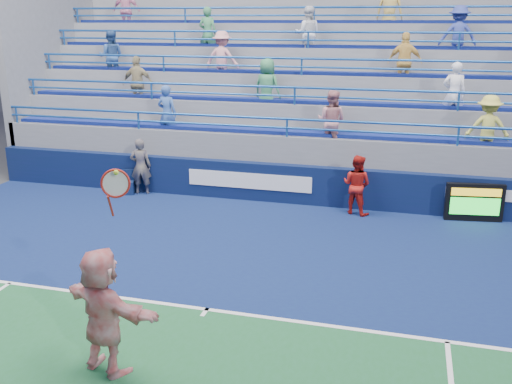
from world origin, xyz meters
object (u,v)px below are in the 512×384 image
(judge_chair, at_px, (128,187))
(tennis_player, at_px, (103,311))
(line_judge, at_px, (141,166))
(serve_speed_board, at_px, (474,203))
(ball_girl, at_px, (357,185))

(judge_chair, height_order, tennis_player, tennis_player)
(judge_chair, xyz_separation_m, line_judge, (0.40, 0.14, 0.61))
(serve_speed_board, distance_m, line_judge, 9.29)
(ball_girl, bearing_deg, serve_speed_board, -154.91)
(judge_chair, xyz_separation_m, ball_girl, (6.71, -0.05, 0.57))
(line_judge, distance_m, ball_girl, 6.31)
(line_judge, bearing_deg, serve_speed_board, 164.91)
(judge_chair, distance_m, tennis_player, 9.06)
(judge_chair, relative_size, ball_girl, 0.44)
(serve_speed_board, bearing_deg, tennis_player, -125.04)
(serve_speed_board, bearing_deg, ball_girl, -176.36)
(serve_speed_board, relative_size, ball_girl, 0.90)
(serve_speed_board, height_order, judge_chair, serve_speed_board)
(judge_chair, bearing_deg, ball_girl, -0.40)
(tennis_player, distance_m, line_judge, 8.99)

